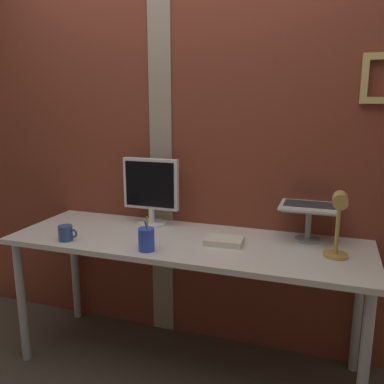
{
  "coord_description": "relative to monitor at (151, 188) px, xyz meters",
  "views": [
    {
      "loc": [
        0.85,
        -2.07,
        1.53
      ],
      "look_at": [
        0.12,
        0.07,
        1.03
      ],
      "focal_mm": 38.46,
      "sensor_mm": 36.0,
      "label": 1
    }
  ],
  "objects": [
    {
      "name": "ground_plane",
      "position": [
        0.18,
        -0.18,
        -1.01
      ],
      "size": [
        6.0,
        6.0,
        0.0
      ],
      "primitive_type": "plane",
      "color": "#4C4238"
    },
    {
      "name": "brick_wall_back",
      "position": [
        0.18,
        0.18,
        0.34
      ],
      "size": [
        3.33,
        0.16,
        2.7
      ],
      "color": "brown",
      "rests_on": "ground_plane"
    },
    {
      "name": "desk",
      "position": [
        0.3,
        -0.2,
        -0.31
      ],
      "size": [
        1.99,
        0.65,
        0.78
      ],
      "color": "silver",
      "rests_on": "ground_plane"
    },
    {
      "name": "monitor",
      "position": [
        0.0,
        0.0,
        0.0
      ],
      "size": [
        0.35,
        0.18,
        0.41
      ],
      "color": "white",
      "rests_on": "desk"
    },
    {
      "name": "laptop_stand",
      "position": [
        0.94,
        0.0,
        -0.1
      ],
      "size": [
        0.28,
        0.22,
        0.19
      ],
      "color": "gray",
      "rests_on": "desk"
    },
    {
      "name": "laptop",
      "position": [
        0.94,
        0.07,
        0.01
      ],
      "size": [
        0.31,
        0.3,
        0.22
      ],
      "color": "silver",
      "rests_on": "laptop_stand"
    },
    {
      "name": "desk_lamp",
      "position": [
        1.09,
        -0.26,
        -0.02
      ],
      "size": [
        0.12,
        0.2,
        0.34
      ],
      "color": "tan",
      "rests_on": "desk"
    },
    {
      "name": "pen_cup",
      "position": [
        0.17,
        -0.43,
        -0.17
      ],
      "size": [
        0.08,
        0.08,
        0.18
      ],
      "color": "blue",
      "rests_on": "desk"
    },
    {
      "name": "coffee_mug",
      "position": [
        -0.32,
        -0.43,
        -0.19
      ],
      "size": [
        0.11,
        0.08,
        0.08
      ],
      "color": "#2D4C8C",
      "rests_on": "desk"
    },
    {
      "name": "paper_clutter_stack",
      "position": [
        0.52,
        -0.2,
        -0.22
      ],
      "size": [
        0.21,
        0.15,
        0.03
      ],
      "primitive_type": "cube",
      "rotation": [
        0.0,
        0.0,
        0.05
      ],
      "color": "silver",
      "rests_on": "desk"
    }
  ]
}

